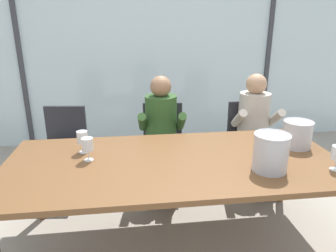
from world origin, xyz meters
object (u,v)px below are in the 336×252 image
(person_olive_shirt, at_px, (162,128))
(ice_bucket_primary, at_px, (271,152))
(chair_left_of_center, at_px, (163,139))
(wine_glass_by_left_taster, at_px, (82,138))
(dining_table, at_px, (174,167))
(chair_center, at_px, (249,136))
(person_beige_jumper, at_px, (255,124))
(ice_bucket_secondary, at_px, (297,134))
(tasting_bowl, at_px, (264,151))
(wine_glass_near_bucket, at_px, (87,145))
(chair_near_curtain, at_px, (64,143))

(person_olive_shirt, height_order, ice_bucket_primary, person_olive_shirt)
(chair_left_of_center, bearing_deg, wine_glass_by_left_taster, -127.56)
(dining_table, xyz_separation_m, chair_center, (0.97, 0.96, -0.15))
(person_beige_jumper, bearing_deg, chair_left_of_center, 175.08)
(dining_table, distance_m, ice_bucket_primary, 0.70)
(chair_center, height_order, person_beige_jumper, person_beige_jumper)
(person_olive_shirt, bearing_deg, ice_bucket_secondary, -30.11)
(ice_bucket_secondary, distance_m, tasting_bowl, 0.36)
(chair_center, height_order, wine_glass_near_bucket, wine_glass_near_bucket)
(chair_near_curtain, relative_size, tasting_bowl, 5.97)
(person_beige_jumper, relative_size, ice_bucket_secondary, 5.11)
(chair_near_curtain, xyz_separation_m, person_olive_shirt, (0.99, -0.15, 0.17))
(chair_near_curtain, distance_m, person_olive_shirt, 1.02)
(dining_table, relative_size, chair_center, 2.81)
(wine_glass_by_left_taster, bearing_deg, tasting_bowl, -9.03)
(chair_left_of_center, xyz_separation_m, wine_glass_near_bucket, (-0.65, -0.91, 0.33))
(tasting_bowl, distance_m, wine_glass_near_bucket, 1.34)
(chair_near_curtain, height_order, person_olive_shirt, person_olive_shirt)
(dining_table, xyz_separation_m, wine_glass_near_bucket, (-0.63, 0.08, 0.18))
(chair_left_of_center, xyz_separation_m, wine_glass_by_left_taster, (-0.71, -0.76, 0.33))
(ice_bucket_secondary, xyz_separation_m, wine_glass_by_left_taster, (-1.71, 0.10, 0.00))
(dining_table, bearing_deg, chair_near_curtain, 135.12)
(chair_center, bearing_deg, dining_table, -138.32)
(person_olive_shirt, relative_size, ice_bucket_secondary, 5.11)
(chair_center, bearing_deg, chair_near_curtain, 176.19)
(wine_glass_near_bucket, bearing_deg, tasting_bowl, -2.75)
(person_olive_shirt, relative_size, tasting_bowl, 8.13)
(chair_left_of_center, bearing_deg, ice_bucket_secondary, -35.02)
(chair_near_curtain, bearing_deg, chair_center, 6.38)
(person_olive_shirt, distance_m, ice_bucket_secondary, 1.26)
(chair_center, bearing_deg, ice_bucket_primary, -108.85)
(chair_left_of_center, distance_m, person_olive_shirt, 0.23)
(chair_left_of_center, height_order, ice_bucket_primary, ice_bucket_primary)
(tasting_bowl, xyz_separation_m, wine_glass_by_left_taster, (-1.39, 0.22, 0.09))
(chair_left_of_center, bearing_deg, chair_center, 3.53)
(chair_near_curtain, xyz_separation_m, chair_left_of_center, (1.02, 0.01, 0.00))
(chair_near_curtain, relative_size, chair_left_of_center, 1.00)
(chair_center, distance_m, wine_glass_by_left_taster, 1.83)
(wine_glass_near_bucket, bearing_deg, ice_bucket_primary, -14.46)
(dining_table, height_order, wine_glass_by_left_taster, wine_glass_by_left_taster)
(dining_table, height_order, chair_center, chair_center)
(tasting_bowl, bearing_deg, ice_bucket_primary, -106.85)
(ice_bucket_primary, bearing_deg, person_beige_jumper, 72.10)
(ice_bucket_secondary, xyz_separation_m, wine_glass_near_bucket, (-1.66, -0.05, 0.01))
(chair_center, distance_m, ice_bucket_primary, 1.30)
(chair_left_of_center, bearing_deg, person_beige_jumper, -3.67)
(dining_table, bearing_deg, ice_bucket_secondary, 7.18)
(chair_near_curtain, height_order, wine_glass_near_bucket, wine_glass_near_bucket)
(tasting_bowl, height_order, wine_glass_near_bucket, wine_glass_near_bucket)
(wine_glass_by_left_taster, bearing_deg, chair_center, 23.60)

